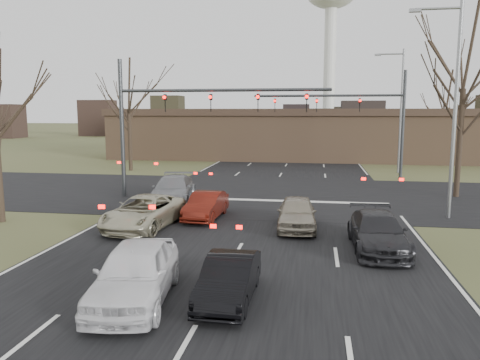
% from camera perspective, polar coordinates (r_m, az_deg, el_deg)
% --- Properties ---
extents(ground, '(360.00, 360.00, 0.00)m').
position_cam_1_polar(ground, '(14.19, -2.41, -12.37)').
color(ground, '#434A27').
rests_on(ground, ground).
extents(road_main, '(14.00, 300.00, 0.02)m').
position_cam_1_polar(road_main, '(73.22, 7.07, 4.35)').
color(road_main, black).
rests_on(road_main, ground).
extents(road_cross, '(200.00, 14.00, 0.02)m').
position_cam_1_polar(road_cross, '(28.57, 3.63, -1.76)').
color(road_cross, black).
rests_on(road_cross, ground).
extents(building, '(42.40, 10.40, 5.30)m').
position_cam_1_polar(building, '(51.06, 8.44, 5.61)').
color(building, '#836246').
rests_on(building, ground).
extents(mast_arm_near, '(12.12, 0.24, 8.00)m').
position_cam_1_polar(mast_arm_near, '(27.18, -7.85, 8.38)').
color(mast_arm_near, '#383A3D').
rests_on(mast_arm_near, ground).
extents(mast_arm_far, '(11.12, 0.24, 8.00)m').
position_cam_1_polar(mast_arm_far, '(36.17, 14.87, 8.06)').
color(mast_arm_far, '#383A3D').
rests_on(mast_arm_far, ground).
extents(streetlight_right_near, '(2.34, 0.25, 10.00)m').
position_cam_1_polar(streetlight_right_near, '(23.81, 24.41, 8.97)').
color(streetlight_right_near, gray).
rests_on(streetlight_right_near, ground).
extents(streetlight_right_far, '(2.34, 0.25, 10.00)m').
position_cam_1_polar(streetlight_right_far, '(40.55, 18.81, 8.70)').
color(streetlight_right_far, gray).
rests_on(streetlight_right_far, ground).
extents(tree_right_near, '(6.90, 6.90, 11.50)m').
position_cam_1_polar(tree_right_near, '(30.42, 25.87, 14.86)').
color(tree_right_near, black).
rests_on(tree_right_near, ground).
extents(tree_left_far, '(5.70, 5.70, 9.50)m').
position_cam_1_polar(tree_left_far, '(41.18, -13.50, 11.35)').
color(tree_left_far, black).
rests_on(tree_left_far, ground).
extents(tree_right_far, '(5.40, 5.40, 9.00)m').
position_cam_1_polar(tree_right_far, '(49.59, 23.92, 9.87)').
color(tree_right_far, black).
rests_on(tree_right_far, ground).
extents(car_silver_suv, '(2.75, 5.17, 1.39)m').
position_cam_1_polar(car_silver_suv, '(20.75, -11.63, -3.86)').
color(car_silver_suv, '#B9B395').
rests_on(car_silver_suv, ground).
extents(car_white_sedan, '(2.46, 4.84, 1.58)m').
position_cam_1_polar(car_white_sedan, '(12.92, -12.66, -10.97)').
color(car_white_sedan, white).
rests_on(car_white_sedan, ground).
extents(car_black_hatch, '(1.29, 3.66, 1.20)m').
position_cam_1_polar(car_black_hatch, '(12.74, -1.33, -11.93)').
color(car_black_hatch, black).
rests_on(car_black_hatch, ground).
extents(car_charcoal_sedan, '(2.03, 4.69, 1.34)m').
position_cam_1_polar(car_charcoal_sedan, '(17.82, 16.46, -6.12)').
color(car_charcoal_sedan, black).
rests_on(car_charcoal_sedan, ground).
extents(car_grey_ahead, '(2.78, 5.40, 1.50)m').
position_cam_1_polar(car_grey_ahead, '(25.97, -8.17, -1.21)').
color(car_grey_ahead, gray).
rests_on(car_grey_ahead, ground).
extents(car_red_ahead, '(1.51, 3.86, 1.25)m').
position_cam_1_polar(car_red_ahead, '(22.15, -4.17, -3.12)').
color(car_red_ahead, '#53130B').
rests_on(car_red_ahead, ground).
extents(car_silver_ahead, '(1.79, 4.10, 1.38)m').
position_cam_1_polar(car_silver_ahead, '(20.33, 6.93, -4.02)').
color(car_silver_ahead, gray).
rests_on(car_silver_ahead, ground).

